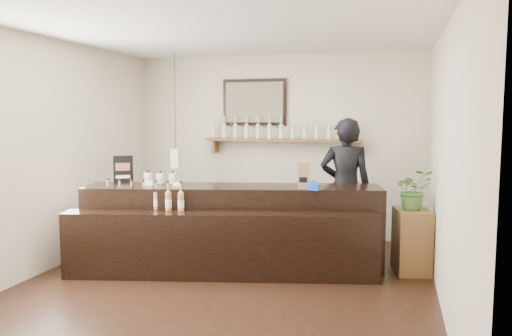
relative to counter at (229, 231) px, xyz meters
name	(u,v)px	position (x,y,z in m)	size (l,w,h in m)	color
ground	(225,285)	(0.14, -0.57, -0.47)	(5.00, 5.00, 0.00)	black
room_shell	(224,131)	(0.14, -0.57, 1.23)	(5.00, 5.00, 5.00)	beige
back_wall_decor	(266,123)	(0.00, 1.81, 1.28)	(2.66, 0.96, 1.69)	brown
counter	(229,231)	(0.00, 0.00, 0.00)	(3.67, 1.75, 1.18)	black
promo_sign	(123,169)	(-1.46, 0.07, 0.71)	(0.22, 0.15, 0.35)	black
paper_bag	(304,175)	(0.89, 0.12, 0.70)	(0.16, 0.13, 0.32)	brown
tape_dispenser	(313,186)	(1.01, 0.04, 0.58)	(0.15, 0.07, 0.12)	blue
side_cabinet	(412,241)	(2.14, 0.48, -0.09)	(0.48, 0.59, 0.76)	brown
potted_plant	(413,189)	(2.14, 0.48, 0.53)	(0.43, 0.38, 0.48)	#3F712D
shopkeeper	(345,179)	(1.30, 0.98, 0.57)	(0.76, 0.50, 2.08)	black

